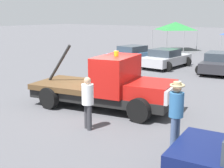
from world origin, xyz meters
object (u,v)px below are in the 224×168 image
object	(u,v)px
tow_truck	(110,86)
parked_car_skyblue	(134,54)
person_at_hood	(88,99)
canopy_tent_green	(175,26)
person_near_truck	(176,109)
parked_car_silver	(166,58)
parked_car_charcoal	(220,63)

from	to	relation	value
tow_truck	parked_car_skyblue	xyz separation A→B (m)	(-5.78, 11.08, -0.28)
person_at_hood	parked_car_skyblue	xyz separation A→B (m)	(-6.55, 13.37, -0.37)
canopy_tent_green	person_at_hood	bearing A→B (deg)	-71.87
person_near_truck	person_at_hood	distance (m)	2.95
parked_car_silver	parked_car_charcoal	bearing A→B (deg)	-81.64
tow_truck	person_near_truck	bearing A→B (deg)	-37.34
person_near_truck	parked_car_charcoal	world-z (taller)	person_near_truck
person_at_hood	parked_car_skyblue	distance (m)	14.89
person_at_hood	parked_car_silver	bearing A→B (deg)	-139.08
parked_car_skyblue	canopy_tent_green	distance (m)	10.09
tow_truck	person_near_truck	distance (m)	4.14
person_near_truck	canopy_tent_green	world-z (taller)	canopy_tent_green
tow_truck	parked_car_skyblue	world-z (taller)	tow_truck
canopy_tent_green	parked_car_skyblue	bearing A→B (deg)	-83.89
parked_car_silver	person_near_truck	bearing A→B (deg)	-149.47
parked_car_skyblue	canopy_tent_green	size ratio (longest dim) A/B	1.37
person_near_truck	canopy_tent_green	bearing A→B (deg)	116.06
person_at_hood	canopy_tent_green	distance (m)	24.49
tow_truck	canopy_tent_green	xyz separation A→B (m)	(-6.83, 20.94, 1.60)
person_near_truck	parked_car_silver	xyz separation A→B (m)	(-6.35, 12.24, -0.48)
parked_car_skyblue	tow_truck	bearing A→B (deg)	-146.35
parked_car_skyblue	parked_car_charcoal	xyz separation A→B (m)	(6.85, -0.38, 0.00)
person_at_hood	tow_truck	bearing A→B (deg)	-135.60
parked_car_skyblue	person_near_truck	bearing A→B (deg)	-137.73
person_at_hood	parked_car_silver	xyz separation A→B (m)	(-3.43, 12.65, -0.37)
person_near_truck	parked_car_silver	bearing A→B (deg)	118.71
person_near_truck	canopy_tent_green	distance (m)	25.17
parked_car_skyblue	parked_car_silver	bearing A→B (deg)	-96.90
person_at_hood	parked_car_silver	distance (m)	13.11
tow_truck	canopy_tent_green	size ratio (longest dim) A/B	1.72
person_near_truck	parked_car_skyblue	bearing A→B (deg)	127.45
tow_truck	parked_car_charcoal	bearing A→B (deg)	73.87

